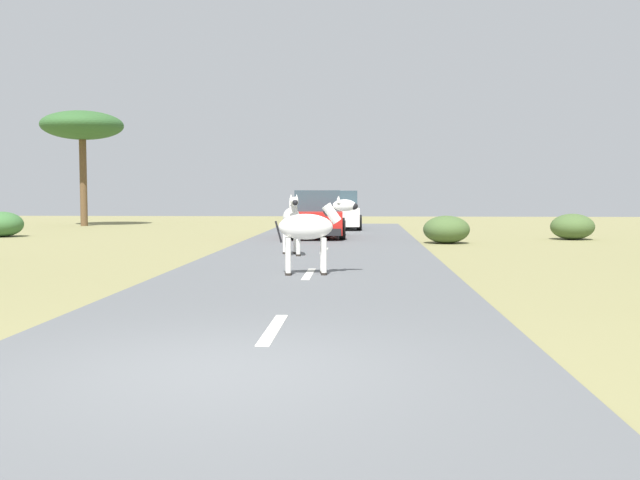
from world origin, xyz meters
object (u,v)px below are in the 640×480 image
at_px(zebra_0, 292,219).
at_px(car_0, 338,211).
at_px(car_1, 318,216).
at_px(bush_0, 572,227).
at_px(zebra_1, 310,228).
at_px(bush_3, 446,230).
at_px(bush_4, 2,224).
at_px(tree_2, 82,127).

bearing_deg(zebra_0, car_0, -104.20).
distance_m(car_1, bush_0, 9.28).
height_order(zebra_1, car_1, car_1).
xyz_separation_m(zebra_0, car_0, (0.78, 13.97, -0.17)).
bearing_deg(bush_3, zebra_1, -111.36).
xyz_separation_m(bush_0, bush_4, (-21.51, 0.40, 0.02)).
bearing_deg(bush_4, bush_3, -8.99).
bearing_deg(bush_0, car_1, 179.54).
bearing_deg(car_0, bush_3, -67.66).
bearing_deg(car_0, zebra_0, -95.61).
xyz_separation_m(car_1, bush_0, (9.27, -0.07, -0.38)).
relative_size(car_0, tree_2, 0.76).
relative_size(tree_2, bush_3, 3.73).
distance_m(zebra_0, car_1, 7.80).
relative_size(bush_0, bush_3, 1.01).
xyz_separation_m(zebra_0, car_1, (0.22, 7.80, -0.17)).
bearing_deg(car_1, zebra_1, 90.83).
height_order(zebra_1, bush_3, zebra_1).
relative_size(zebra_1, bush_0, 1.08).
bearing_deg(bush_3, car_0, 114.76).
relative_size(zebra_0, bush_3, 1.10).
bearing_deg(zebra_1, car_1, 174.99).
distance_m(car_1, bush_3, 5.05).
relative_size(car_0, bush_3, 2.83).
relative_size(car_1, bush_0, 2.80).
distance_m(zebra_0, zebra_1, 4.53).
bearing_deg(bush_0, bush_4, 178.95).
bearing_deg(car_1, car_0, -97.05).
bearing_deg(car_0, bush_4, -157.84).
relative_size(zebra_0, car_1, 0.39).
xyz_separation_m(bush_3, bush_4, (-16.71, 2.64, 0.02)).
bearing_deg(car_0, tree_2, 163.69).
bearing_deg(zebra_0, bush_0, -151.89).
bearing_deg(bush_4, zebra_1, -44.44).
xyz_separation_m(zebra_1, bush_0, (8.69, 12.18, -0.53)).
xyz_separation_m(tree_2, bush_4, (0.30, -9.09, -4.55)).
xyz_separation_m(zebra_1, car_0, (-0.03, 18.43, -0.15)).
bearing_deg(zebra_0, tree_2, -65.43).
xyz_separation_m(car_0, bush_4, (-12.79, -5.85, -0.36)).
relative_size(zebra_0, zebra_1, 1.01).
distance_m(zebra_0, bush_4, 14.51).
height_order(zebra_0, bush_0, zebra_0).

